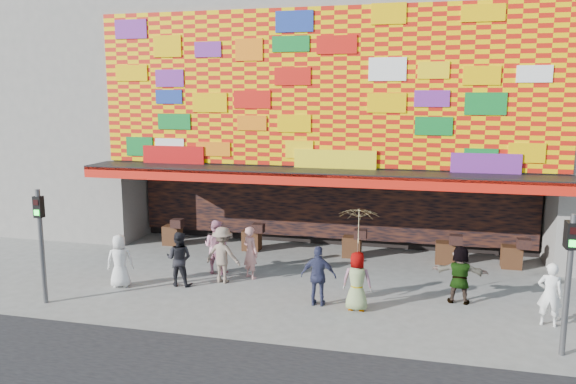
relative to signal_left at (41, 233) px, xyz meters
name	(u,v)px	position (x,y,z in m)	size (l,w,h in m)	color
ground	(290,303)	(6.20, 1.50, -1.86)	(90.00, 90.00, 0.00)	slate
shop_building	(341,98)	(6.20, 9.68, 3.37)	(15.20, 9.40, 10.00)	gray
neighbor_left	(43,80)	(-6.80, 9.50, 4.14)	(11.00, 8.00, 12.00)	gray
signal_left	(41,233)	(0.00, 0.00, 0.00)	(0.22, 0.20, 3.00)	#59595B
signal_right	(569,269)	(12.40, 0.00, 0.00)	(0.22, 0.20, 3.00)	#59595B
ped_a	(120,261)	(1.26, 1.59, -1.11)	(0.74, 0.48, 1.51)	silver
ped_b	(250,252)	(4.58, 3.21, -1.08)	(0.57, 0.37, 1.56)	tan
ped_c	(179,259)	(2.82, 2.11, -1.08)	(0.76, 0.59, 1.56)	black
ped_d	(223,255)	(3.92, 2.65, -1.05)	(1.05, 0.60, 1.63)	#816E5E
ped_e	(319,276)	(6.94, 1.53, -1.08)	(0.92, 0.38, 1.56)	#2E3151
ped_f	(460,274)	(10.46, 2.59, -1.10)	(1.42, 0.45, 1.53)	gray
ped_g	(357,281)	(7.93, 1.45, -1.11)	(0.74, 0.48, 1.50)	gray
ped_h	(550,294)	(12.42, 1.58, -1.10)	(0.56, 0.37, 1.53)	white
ped_i	(216,247)	(3.42, 3.43, -1.04)	(0.80, 0.62, 1.64)	#CA829C
parasol	(358,227)	(7.93, 1.45, 0.30)	(1.27, 1.28, 1.86)	#D9CA88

